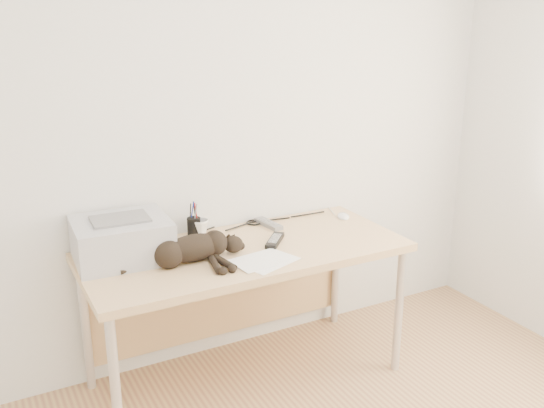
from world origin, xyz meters
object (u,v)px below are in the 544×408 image
printer (122,239)px  mug (200,227)px  desk (238,267)px  mouse (343,214)px  cat (191,250)px  pen_cup (194,226)px

printer → mug: (0.44, 0.13, -0.06)m
desk → printer: size_ratio=3.54×
printer → mouse: bearing=0.6°
desk → mouse: mouse is taller
cat → mug: bearing=60.2°
mouse → mug: bearing=-164.5°
pen_cup → mouse: (0.86, -0.12, -0.03)m
printer → cat: 0.33m
mug → mouse: mug is taller
desk → mouse: bearing=6.5°
desk → mouse: size_ratio=14.34×
mug → mouse: 0.83m
mouse → cat: bearing=-145.1°
printer → pen_cup: printer is taller
cat → pen_cup: size_ratio=3.34×
printer → mouse: printer is taller
mouse → printer: bearing=-156.0°
mug → pen_cup: 0.03m
printer → pen_cup: (0.41, 0.14, -0.05)m
printer → mouse: (1.27, 0.01, -0.08)m
desk → pen_cup: size_ratio=8.87×
printer → pen_cup: size_ratio=2.51×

